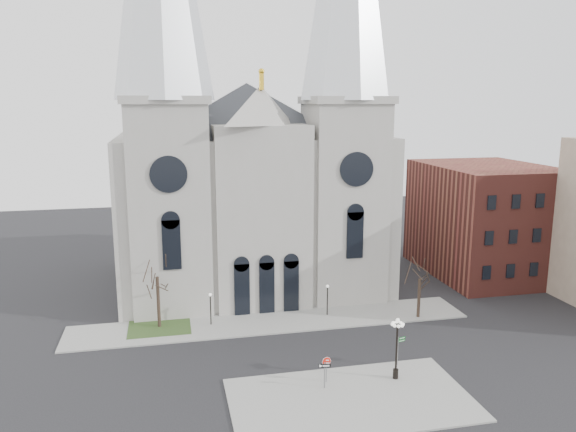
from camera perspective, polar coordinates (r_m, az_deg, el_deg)
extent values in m
plane|color=black|center=(47.77, 0.83, -15.68)|extent=(160.00, 160.00, 0.00)
cube|color=gray|center=(44.25, 6.37, -18.03)|extent=(18.00, 10.00, 0.14)
cube|color=gray|center=(57.52, -1.71, -10.70)|extent=(40.00, 6.00, 0.14)
cube|color=#2E461E|center=(57.62, -12.92, -10.95)|extent=(6.00, 5.00, 0.18)
cube|color=#9E9B93|center=(69.24, -4.05, 0.83)|extent=(30.00, 24.00, 18.00)
pyramid|color=#2D3035|center=(68.06, -4.24, 13.34)|extent=(33.00, 26.40, 6.00)
cube|color=#9E9B93|center=(59.83, -11.92, 0.85)|extent=(8.00, 8.00, 22.00)
cylinder|color=black|center=(55.21, -12.04, 4.17)|extent=(3.60, 0.30, 3.60)
cube|color=#9E9B93|center=(62.84, 5.67, 1.56)|extent=(8.00, 8.00, 22.00)
cylinder|color=black|center=(58.46, 6.97, 4.74)|extent=(3.60, 0.30, 3.60)
cube|color=#9E9B93|center=(59.40, -2.66, -0.21)|extent=(10.00, 5.00, 19.50)
pyramid|color=#9E9B93|center=(58.15, -2.77, 11.20)|extent=(11.00, 5.00, 4.00)
cube|color=maroon|center=(76.23, 19.36, -0.34)|extent=(14.00, 18.00, 14.00)
cylinder|color=black|center=(56.71, -13.03, -8.58)|extent=(0.32, 0.32, 5.25)
cylinder|color=black|center=(59.47, 13.15, -8.16)|extent=(0.32, 0.32, 4.20)
cylinder|color=black|center=(56.70, -7.87, -9.45)|extent=(0.12, 0.12, 3.00)
sphere|color=white|center=(56.15, -7.91, -7.92)|extent=(0.32, 0.32, 0.32)
cylinder|color=black|center=(58.72, 4.02, -8.61)|extent=(0.12, 0.12, 3.00)
sphere|color=white|center=(58.19, 4.04, -7.13)|extent=(0.32, 0.32, 0.32)
cylinder|color=slate|center=(45.83, 3.92, -15.31)|extent=(0.08, 0.08, 2.06)
cylinder|color=red|center=(45.51, 3.94, -14.51)|extent=(0.70, 0.24, 0.72)
cylinder|color=white|center=(45.51, 3.94, -14.51)|extent=(0.74, 0.24, 0.77)
cube|color=white|center=(45.46, 3.94, -14.38)|extent=(0.38, 0.13, 0.09)
cube|color=white|center=(45.56, 3.93, -14.64)|extent=(0.43, 0.15, 0.09)
cylinder|color=black|center=(46.52, 10.96, -13.42)|extent=(0.16, 0.16, 4.49)
cylinder|color=black|center=(47.33, 10.87, -15.46)|extent=(0.43, 0.43, 0.78)
sphere|color=white|center=(45.46, 11.09, -10.35)|extent=(0.31, 0.31, 0.31)
cylinder|color=slate|center=(44.94, 3.73, -15.84)|extent=(0.09, 0.09, 2.13)
cube|color=black|center=(44.57, 3.75, -14.92)|extent=(0.92, 0.21, 0.30)
cylinder|color=slate|center=(49.15, 11.07, -13.30)|extent=(0.10, 0.10, 2.48)
cube|color=#0C561A|center=(48.95, 11.48, -12.05)|extent=(0.68, 0.23, 0.17)
cube|color=#0C561A|center=(49.04, 11.47, -12.29)|extent=(0.68, 0.23, 0.17)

